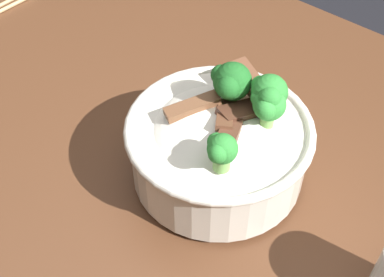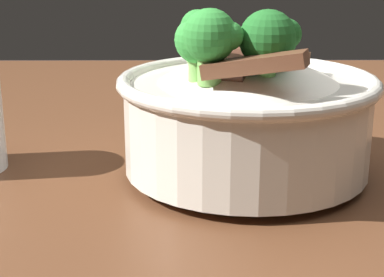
% 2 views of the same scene
% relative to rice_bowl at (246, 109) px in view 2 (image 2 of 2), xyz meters
% --- Properties ---
extents(dining_table, '(1.32, 1.00, 0.81)m').
position_rel_rice_bowl_xyz_m(dining_table, '(0.10, 0.08, -0.18)').
color(dining_table, '#56331E').
rests_on(dining_table, ground).
extents(rice_bowl, '(0.23, 0.23, 0.15)m').
position_rel_rice_bowl_xyz_m(rice_bowl, '(0.00, 0.00, 0.00)').
color(rice_bowl, silver).
rests_on(rice_bowl, dining_table).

